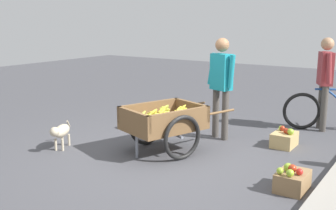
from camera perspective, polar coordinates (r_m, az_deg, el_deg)
The scene contains 9 objects.
ground_plane at distance 5.78m, azimuth 0.43°, elevation -7.57°, with size 24.00×24.00×0.00m, color #47474C.
fruit_cart at distance 5.97m, azimuth -0.56°, elevation -2.52°, with size 1.81×1.26×0.72m.
vendor_person at distance 6.59m, azimuth 7.48°, elevation 3.62°, with size 0.30×0.55×1.64m.
bicycle at distance 7.70m, azimuth 21.89°, elevation -0.73°, with size 0.82×1.50×0.85m.
cyclist_person at distance 7.56m, azimuth 21.15°, elevation 3.89°, with size 0.47×0.33×1.62m.
dog at distance 6.35m, azimuth -14.79°, elevation -3.61°, with size 0.61×0.37×0.40m.
plastic_bucket at distance 8.08m, azimuth -3.15°, elevation -0.98°, with size 0.24×0.24×0.24m, color orange.
apple_crate at distance 4.95m, azimuth 17.00°, elevation -10.01°, with size 0.44×0.32×0.32m.
mixed_fruit_crate at distance 6.53m, azimuth 16.02°, elevation -4.54°, with size 0.44×0.32×0.32m.
Camera 1 is at (4.54, 3.01, 1.94)m, focal length 43.49 mm.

